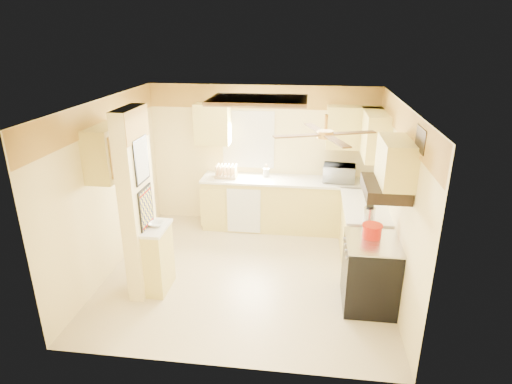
# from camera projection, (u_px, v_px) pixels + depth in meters

# --- Properties ---
(floor) EXTENTS (4.00, 4.00, 0.00)m
(floor) POSITION_uv_depth(u_px,v_px,m) (247.00, 273.00, 6.33)
(floor) COLOR beige
(floor) RESTS_ON ground
(ceiling) EXTENTS (4.00, 4.00, 0.00)m
(ceiling) POSITION_uv_depth(u_px,v_px,m) (246.00, 103.00, 5.44)
(ceiling) COLOR white
(ceiling) RESTS_ON wall_back
(wall_back) EXTENTS (4.00, 0.00, 4.00)m
(wall_back) POSITION_uv_depth(u_px,v_px,m) (262.00, 156.00, 7.65)
(wall_back) COLOR #FEE69B
(wall_back) RESTS_ON floor
(wall_front) EXTENTS (4.00, 0.00, 4.00)m
(wall_front) POSITION_uv_depth(u_px,v_px,m) (217.00, 264.00, 4.13)
(wall_front) COLOR #FEE69B
(wall_front) RESTS_ON floor
(wall_left) EXTENTS (0.00, 3.80, 3.80)m
(wall_left) POSITION_uv_depth(u_px,v_px,m) (109.00, 188.00, 6.13)
(wall_left) COLOR #FEE69B
(wall_left) RESTS_ON floor
(wall_right) EXTENTS (0.00, 3.80, 3.80)m
(wall_right) POSITION_uv_depth(u_px,v_px,m) (396.00, 201.00, 5.65)
(wall_right) COLOR #FEE69B
(wall_right) RESTS_ON floor
(wallpaper_border) EXTENTS (4.00, 0.02, 0.40)m
(wallpaper_border) POSITION_uv_depth(u_px,v_px,m) (263.00, 97.00, 7.26)
(wallpaper_border) COLOR #FFC64B
(wallpaper_border) RESTS_ON wall_back
(partition_column) EXTENTS (0.20, 0.70, 2.50)m
(partition_column) POSITION_uv_depth(u_px,v_px,m) (137.00, 204.00, 5.54)
(partition_column) COLOR #FEE69B
(partition_column) RESTS_ON floor
(partition_ledge) EXTENTS (0.25, 0.55, 0.90)m
(partition_ledge) POSITION_uv_depth(u_px,v_px,m) (159.00, 260.00, 5.80)
(partition_ledge) COLOR #D9C168
(partition_ledge) RESTS_ON floor
(ledge_top) EXTENTS (0.28, 0.58, 0.04)m
(ledge_top) POSITION_uv_depth(u_px,v_px,m) (156.00, 228.00, 5.63)
(ledge_top) COLOR white
(ledge_top) RESTS_ON partition_ledge
(lower_cabinets_back) EXTENTS (3.00, 0.60, 0.90)m
(lower_cabinets_back) POSITION_uv_depth(u_px,v_px,m) (288.00, 205.00, 7.60)
(lower_cabinets_back) COLOR #D9C168
(lower_cabinets_back) RESTS_ON floor
(lower_cabinets_right) EXTENTS (0.60, 1.40, 0.90)m
(lower_cabinets_right) POSITION_uv_depth(u_px,v_px,m) (363.00, 234.00, 6.52)
(lower_cabinets_right) COLOR #D9C168
(lower_cabinets_right) RESTS_ON floor
(countertop_back) EXTENTS (3.04, 0.64, 0.04)m
(countertop_back) POSITION_uv_depth(u_px,v_px,m) (289.00, 180.00, 7.42)
(countertop_back) COLOR white
(countertop_back) RESTS_ON lower_cabinets_back
(countertop_right) EXTENTS (0.64, 1.44, 0.04)m
(countertop_right) POSITION_uv_depth(u_px,v_px,m) (365.00, 206.00, 6.36)
(countertop_right) COLOR white
(countertop_right) RESTS_ON lower_cabinets_right
(dishwasher_panel) EXTENTS (0.58, 0.02, 0.80)m
(dishwasher_panel) POSITION_uv_depth(u_px,v_px,m) (244.00, 211.00, 7.40)
(dishwasher_panel) COLOR white
(dishwasher_panel) RESTS_ON lower_cabinets_back
(window) EXTENTS (0.92, 0.02, 1.02)m
(window) POSITION_uv_depth(u_px,v_px,m) (248.00, 140.00, 7.56)
(window) COLOR white
(window) RESTS_ON wall_back
(upper_cab_back_left) EXTENTS (0.60, 0.35, 0.70)m
(upper_cab_back_left) POSITION_uv_depth(u_px,v_px,m) (213.00, 124.00, 7.38)
(upper_cab_back_left) COLOR #D9C168
(upper_cab_back_left) RESTS_ON wall_back
(upper_cab_back_right) EXTENTS (0.90, 0.35, 0.70)m
(upper_cab_back_right) POSITION_uv_depth(u_px,v_px,m) (354.00, 128.00, 7.09)
(upper_cab_back_right) COLOR #D9C168
(upper_cab_back_right) RESTS_ON wall_back
(upper_cab_right) EXTENTS (0.35, 1.00, 0.70)m
(upper_cab_right) POSITION_uv_depth(u_px,v_px,m) (375.00, 135.00, 6.62)
(upper_cab_right) COLOR #D9C168
(upper_cab_right) RESTS_ON wall_right
(upper_cab_left_wall) EXTENTS (0.35, 0.75, 0.70)m
(upper_cab_left_wall) POSITION_uv_depth(u_px,v_px,m) (107.00, 152.00, 5.66)
(upper_cab_left_wall) COLOR #D9C168
(upper_cab_left_wall) RESTS_ON wall_left
(upper_cab_over_stove) EXTENTS (0.35, 0.76, 0.52)m
(upper_cab_over_stove) POSITION_uv_depth(u_px,v_px,m) (396.00, 162.00, 4.91)
(upper_cab_over_stove) COLOR #D9C168
(upper_cab_over_stove) RESTS_ON wall_right
(stove) EXTENTS (0.68, 0.77, 0.92)m
(stove) POSITION_uv_depth(u_px,v_px,m) (370.00, 273.00, 5.46)
(stove) COLOR black
(stove) RESTS_ON floor
(range_hood) EXTENTS (0.50, 0.76, 0.14)m
(range_hood) POSITION_uv_depth(u_px,v_px,m) (385.00, 188.00, 5.04)
(range_hood) COLOR black
(range_hood) RESTS_ON upper_cab_over_stove
(poster_menu) EXTENTS (0.02, 0.42, 0.57)m
(poster_menu) POSITION_uv_depth(u_px,v_px,m) (141.00, 160.00, 5.31)
(poster_menu) COLOR black
(poster_menu) RESTS_ON partition_column
(poster_nashville) EXTENTS (0.02, 0.42, 0.57)m
(poster_nashville) POSITION_uv_depth(u_px,v_px,m) (146.00, 208.00, 5.54)
(poster_nashville) COLOR black
(poster_nashville) RESTS_ON partition_column
(ceiling_light_panel) EXTENTS (1.35, 0.95, 0.06)m
(ceiling_light_panel) POSITION_uv_depth(u_px,v_px,m) (258.00, 100.00, 5.91)
(ceiling_light_panel) COLOR brown
(ceiling_light_panel) RESTS_ON ceiling
(ceiling_fan) EXTENTS (1.15, 1.15, 0.26)m
(ceiling_fan) POSITION_uv_depth(u_px,v_px,m) (325.00, 134.00, 4.75)
(ceiling_fan) COLOR gold
(ceiling_fan) RESTS_ON ceiling
(vent_grate) EXTENTS (0.02, 0.40, 0.25)m
(vent_grate) POSITION_uv_depth(u_px,v_px,m) (421.00, 140.00, 4.44)
(vent_grate) COLOR black
(vent_grate) RESTS_ON wall_right
(microwave) EXTENTS (0.56, 0.41, 0.29)m
(microwave) POSITION_uv_depth(u_px,v_px,m) (339.00, 173.00, 7.26)
(microwave) COLOR white
(microwave) RESTS_ON countertop_back
(bowl) EXTENTS (0.19, 0.19, 0.05)m
(bowl) POSITION_uv_depth(u_px,v_px,m) (156.00, 224.00, 5.65)
(bowl) COLOR white
(bowl) RESTS_ON ledge_top
(dutch_oven) EXTENTS (0.26, 0.26, 0.17)m
(dutch_oven) POSITION_uv_depth(u_px,v_px,m) (372.00, 231.00, 5.38)
(dutch_oven) COLOR #B71509
(dutch_oven) RESTS_ON stove
(kettle) EXTENTS (0.15, 0.15, 0.23)m
(kettle) POSITION_uv_depth(u_px,v_px,m) (369.00, 214.00, 5.74)
(kettle) COLOR silver
(kettle) RESTS_ON countertop_right
(dish_rack) EXTENTS (0.38, 0.28, 0.22)m
(dish_rack) POSITION_uv_depth(u_px,v_px,m) (226.00, 173.00, 7.51)
(dish_rack) COLOR #D7B47C
(dish_rack) RESTS_ON countertop_back
(utensil_crock) EXTENTS (0.11, 0.11, 0.22)m
(utensil_crock) POSITION_uv_depth(u_px,v_px,m) (266.00, 172.00, 7.55)
(utensil_crock) COLOR white
(utensil_crock) RESTS_ON countertop_back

